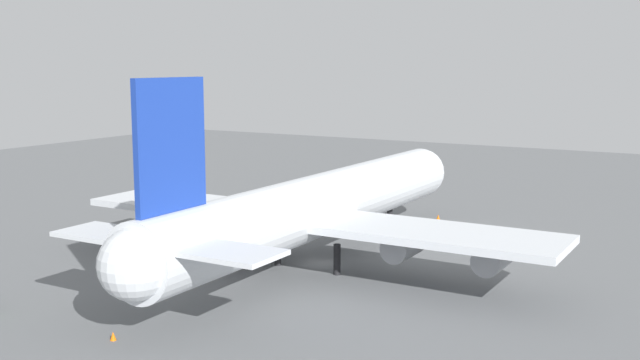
% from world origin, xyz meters
% --- Properties ---
extents(ground_plane, '(233.48, 233.48, 0.00)m').
position_xyz_m(ground_plane, '(0.00, 0.00, 0.00)').
color(ground_plane, slate).
extents(cargo_airplane, '(58.37, 50.11, 19.29)m').
position_xyz_m(cargo_airplane, '(-0.14, 0.00, 6.04)').
color(cargo_airplane, silver).
rests_on(cargo_airplane, ground_plane).
extents(safety_cone_nose, '(0.54, 0.54, 0.77)m').
position_xyz_m(safety_cone_nose, '(26.27, -2.59, 0.39)').
color(safety_cone_nose, orange).
rests_on(safety_cone_nose, ground_plane).
extents(safety_cone_tail, '(0.47, 0.47, 0.67)m').
position_xyz_m(safety_cone_tail, '(-26.27, 2.49, 0.33)').
color(safety_cone_tail, orange).
rests_on(safety_cone_tail, ground_plane).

